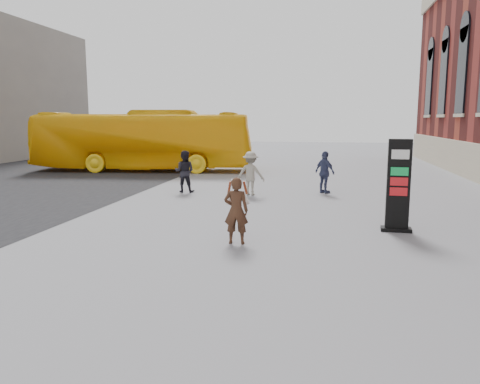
% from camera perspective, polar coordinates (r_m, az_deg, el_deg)
% --- Properties ---
extents(ground, '(100.00, 100.00, 0.00)m').
position_cam_1_polar(ground, '(11.89, -1.29, -5.49)').
color(ground, '#9E9EA3').
extents(info_pylon, '(0.80, 0.44, 2.44)m').
position_cam_1_polar(info_pylon, '(12.95, 18.74, 0.73)').
color(info_pylon, black).
rests_on(info_pylon, ground).
extents(woman, '(0.62, 0.57, 1.60)m').
position_cam_1_polar(woman, '(11.11, -0.47, -2.18)').
color(woman, '#44271B').
rests_on(woman, ground).
extents(bus, '(12.64, 4.24, 3.45)m').
position_cam_1_polar(bus, '(27.49, -11.68, 6.15)').
color(bus, yellow).
rests_on(bus, road).
extents(pedestrian_a, '(0.83, 0.65, 1.69)m').
position_cam_1_polar(pedestrian_a, '(19.12, -6.78, 2.50)').
color(pedestrian_a, black).
rests_on(pedestrian_a, ground).
extents(pedestrian_b, '(1.18, 0.78, 1.70)m').
position_cam_1_polar(pedestrian_b, '(18.27, 1.31, 2.29)').
color(pedestrian_b, '#A09989').
rests_on(pedestrian_b, ground).
extents(pedestrian_c, '(1.00, 0.99, 1.69)m').
position_cam_1_polar(pedestrian_c, '(19.02, 10.30, 2.38)').
color(pedestrian_c, '#3A4165').
rests_on(pedestrian_c, ground).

